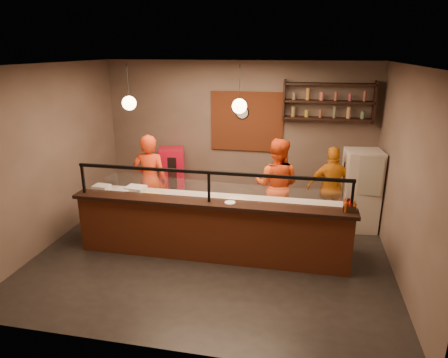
% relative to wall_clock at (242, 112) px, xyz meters
% --- Properties ---
extents(floor, '(6.00, 6.00, 0.00)m').
position_rel_wall_clock_xyz_m(floor, '(-0.10, -2.46, -2.10)').
color(floor, black).
rests_on(floor, ground).
extents(ceiling, '(6.00, 6.00, 0.00)m').
position_rel_wall_clock_xyz_m(ceiling, '(-0.10, -2.46, 1.10)').
color(ceiling, '#3B352D').
rests_on(ceiling, wall_back).
extents(wall_back, '(6.00, 0.00, 6.00)m').
position_rel_wall_clock_xyz_m(wall_back, '(-0.10, 0.04, -0.50)').
color(wall_back, '#725E54').
rests_on(wall_back, floor).
extents(wall_left, '(0.00, 5.00, 5.00)m').
position_rel_wall_clock_xyz_m(wall_left, '(-3.10, -2.46, -0.50)').
color(wall_left, '#725E54').
rests_on(wall_left, floor).
extents(wall_right, '(0.00, 5.00, 5.00)m').
position_rel_wall_clock_xyz_m(wall_right, '(2.90, -2.46, -0.50)').
color(wall_right, '#725E54').
rests_on(wall_right, floor).
extents(wall_front, '(6.00, 0.00, 6.00)m').
position_rel_wall_clock_xyz_m(wall_front, '(-0.10, -4.96, -0.50)').
color(wall_front, '#725E54').
rests_on(wall_front, floor).
extents(brick_patch, '(1.60, 0.04, 1.30)m').
position_rel_wall_clock_xyz_m(brick_patch, '(0.10, 0.01, -0.20)').
color(brick_patch, '#964320').
rests_on(brick_patch, wall_back).
extents(service_counter, '(4.60, 0.25, 1.00)m').
position_rel_wall_clock_xyz_m(service_counter, '(-0.10, -2.76, -1.60)').
color(service_counter, '#964320').
rests_on(service_counter, floor).
extents(counter_ledge, '(4.70, 0.37, 0.06)m').
position_rel_wall_clock_xyz_m(counter_ledge, '(-0.10, -2.76, -1.07)').
color(counter_ledge, black).
rests_on(counter_ledge, service_counter).
extents(worktop_cabinet, '(4.60, 0.75, 0.85)m').
position_rel_wall_clock_xyz_m(worktop_cabinet, '(-0.10, -2.26, -1.68)').
color(worktop_cabinet, gray).
rests_on(worktop_cabinet, floor).
extents(worktop, '(4.60, 0.75, 0.05)m').
position_rel_wall_clock_xyz_m(worktop, '(-0.10, -2.26, -1.23)').
color(worktop, beige).
rests_on(worktop, worktop_cabinet).
extents(sneeze_guard, '(4.50, 0.05, 0.52)m').
position_rel_wall_clock_xyz_m(sneeze_guard, '(-0.10, -2.76, -0.73)').
color(sneeze_guard, white).
rests_on(sneeze_guard, counter_ledge).
extents(wall_shelving, '(1.84, 0.28, 0.85)m').
position_rel_wall_clock_xyz_m(wall_shelving, '(1.80, -0.14, 0.30)').
color(wall_shelving, black).
rests_on(wall_shelving, wall_back).
extents(wall_clock, '(0.30, 0.04, 0.30)m').
position_rel_wall_clock_xyz_m(wall_clock, '(0.00, 0.00, 0.00)').
color(wall_clock, black).
rests_on(wall_clock, wall_back).
extents(pendant_left, '(0.24, 0.24, 0.77)m').
position_rel_wall_clock_xyz_m(pendant_left, '(-1.60, -2.26, 0.45)').
color(pendant_left, black).
rests_on(pendant_left, ceiling).
extents(pendant_right, '(0.24, 0.24, 0.77)m').
position_rel_wall_clock_xyz_m(pendant_right, '(0.30, -2.26, 0.45)').
color(pendant_right, black).
rests_on(pendant_right, ceiling).
extents(cook_left, '(0.71, 0.49, 1.87)m').
position_rel_wall_clock_xyz_m(cook_left, '(-1.58, -1.58, -1.17)').
color(cook_left, red).
rests_on(cook_left, floor).
extents(cook_mid, '(0.99, 0.82, 1.84)m').
position_rel_wall_clock_xyz_m(cook_mid, '(0.89, -1.32, -1.18)').
color(cook_mid, '#DF4915').
rests_on(cook_mid, floor).
extents(cook_right, '(1.02, 0.53, 1.67)m').
position_rel_wall_clock_xyz_m(cook_right, '(1.95, -1.04, -1.27)').
color(cook_right, orange).
rests_on(cook_right, floor).
extents(fridge, '(0.73, 0.69, 1.60)m').
position_rel_wall_clock_xyz_m(fridge, '(2.50, -0.95, -1.30)').
color(fridge, beige).
rests_on(fridge, floor).
extents(red_cooler, '(0.68, 0.65, 1.29)m').
position_rel_wall_clock_xyz_m(red_cooler, '(-1.57, -0.31, -1.46)').
color(red_cooler, red).
rests_on(red_cooler, floor).
extents(pizza_dough, '(0.47, 0.47, 0.01)m').
position_rel_wall_clock_xyz_m(pizza_dough, '(0.25, -2.27, -1.19)').
color(pizza_dough, white).
rests_on(pizza_dough, worktop).
extents(prep_tub_a, '(0.36, 0.30, 0.17)m').
position_rel_wall_clock_xyz_m(prep_tub_a, '(-1.57, -2.31, -1.12)').
color(prep_tub_a, white).
rests_on(prep_tub_a, worktop).
extents(prep_tub_b, '(0.30, 0.25, 0.14)m').
position_rel_wall_clock_xyz_m(prep_tub_b, '(-2.25, -2.30, -1.13)').
color(prep_tub_b, silver).
rests_on(prep_tub_b, worktop).
extents(prep_tub_c, '(0.34, 0.31, 0.14)m').
position_rel_wall_clock_xyz_m(prep_tub_c, '(-1.79, -2.46, -1.13)').
color(prep_tub_c, silver).
rests_on(prep_tub_c, worktop).
extents(rolling_pin, '(0.34, 0.08, 0.06)m').
position_rel_wall_clock_xyz_m(rolling_pin, '(-1.27, -2.28, -1.17)').
color(rolling_pin, yellow).
rests_on(rolling_pin, worktop).
extents(condiment_caddy, '(0.21, 0.17, 0.11)m').
position_rel_wall_clock_xyz_m(condiment_caddy, '(2.10, -2.72, -0.99)').
color(condiment_caddy, black).
rests_on(condiment_caddy, counter_ledge).
extents(pepper_mill, '(0.05, 0.05, 0.19)m').
position_rel_wall_clock_xyz_m(pepper_mill, '(2.08, -2.68, -0.94)').
color(pepper_mill, black).
rests_on(pepper_mill, counter_ledge).
extents(small_plate, '(0.19, 0.19, 0.01)m').
position_rel_wall_clock_xyz_m(small_plate, '(0.24, -2.74, -1.03)').
color(small_plate, white).
rests_on(small_plate, counter_ledge).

